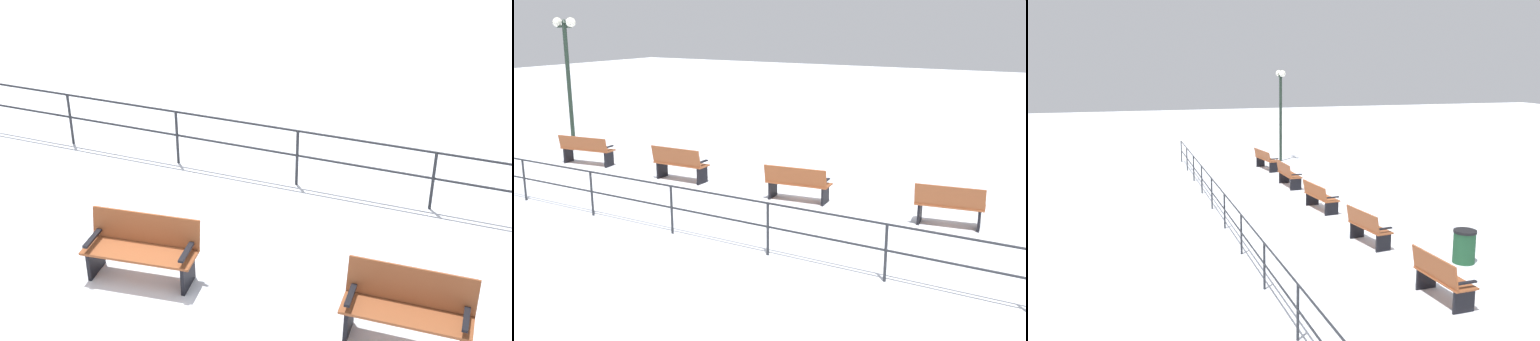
# 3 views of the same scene
# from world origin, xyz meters

# --- Properties ---
(ground_plane) EXTENTS (80.00, 80.00, 0.00)m
(ground_plane) POSITION_xyz_m (0.00, 0.00, 0.00)
(ground_plane) COLOR white
(ground_plane) RESTS_ON ground
(bench_nearest) EXTENTS (0.66, 1.44, 0.96)m
(bench_nearest) POSITION_xyz_m (-0.18, -7.09, 0.48)
(bench_nearest) COLOR brown
(bench_nearest) RESTS_ON ground
(bench_second) EXTENTS (0.73, 1.46, 0.92)m
(bench_second) POSITION_xyz_m (-0.10, -3.56, 0.48)
(bench_second) COLOR brown
(bench_second) RESTS_ON ground
(bench_third) EXTENTS (0.74, 1.59, 0.87)m
(bench_third) POSITION_xyz_m (-0.11, -0.01, 0.45)
(bench_third) COLOR brown
(bench_third) RESTS_ON ground
(bench_fourth) EXTENTS (0.59, 1.54, 0.94)m
(bench_fourth) POSITION_xyz_m (-0.08, 3.54, 0.48)
(bench_fourth) COLOR brown
(bench_fourth) RESTS_ON ground
(bench_fifth) EXTENTS (0.71, 1.74, 0.87)m
(bench_fifth) POSITION_xyz_m (-0.03, 7.08, 0.48)
(bench_fifth) COLOR brown
(bench_fifth) RESTS_ON ground
(lamppost_middle) EXTENTS (0.30, 0.91, 4.24)m
(lamppost_middle) POSITION_xyz_m (1.22, 9.03, 2.98)
(lamppost_middle) COLOR #1E2D23
(lamppost_middle) RESTS_ON ground
(waterfront_railing) EXTENTS (0.05, 20.17, 1.01)m
(waterfront_railing) POSITION_xyz_m (-3.32, 0.00, 0.69)
(waterfront_railing) COLOR #26282D
(waterfront_railing) RESTS_ON ground
(trash_bin) EXTENTS (0.53, 0.53, 0.78)m
(trash_bin) POSITION_xyz_m (1.50, -5.38, 0.39)
(trash_bin) COLOR #1E4C2D
(trash_bin) RESTS_ON ground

